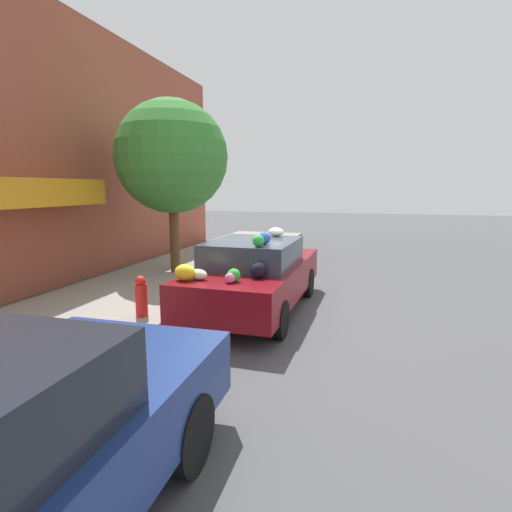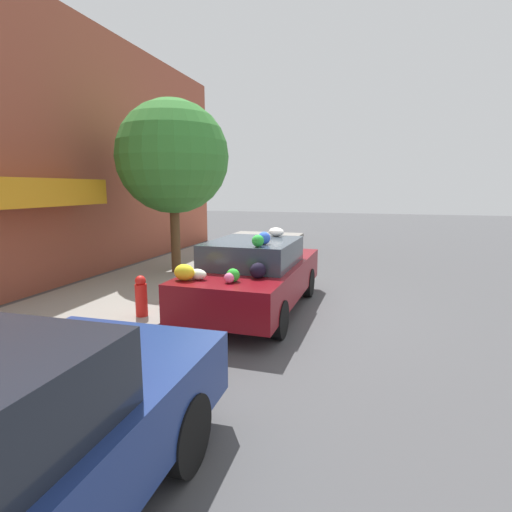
# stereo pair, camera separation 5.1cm
# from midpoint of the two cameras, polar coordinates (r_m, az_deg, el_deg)

# --- Properties ---
(ground_plane) EXTENTS (60.00, 60.00, 0.00)m
(ground_plane) POSITION_cam_midpoint_polar(r_m,az_deg,el_deg) (7.58, -0.77, -7.67)
(ground_plane) COLOR #4C4C4F
(sidewalk_curb) EXTENTS (24.00, 3.20, 0.12)m
(sidewalk_curb) POSITION_cam_midpoint_polar(r_m,az_deg,el_deg) (8.71, -18.11, -5.44)
(sidewalk_curb) COLOR gray
(sidewalk_curb) RESTS_ON ground
(building_facade) EXTENTS (18.00, 1.20, 6.36)m
(building_facade) POSITION_cam_midpoint_polar(r_m,az_deg,el_deg) (9.89, -30.18, 13.50)
(building_facade) COLOR #9E4C38
(building_facade) RESTS_ON ground
(street_tree) EXTENTS (2.78, 2.78, 4.29)m
(street_tree) POSITION_cam_midpoint_polar(r_m,az_deg,el_deg) (10.37, -12.09, 13.61)
(street_tree) COLOR brown
(street_tree) RESTS_ON sidewalk_curb
(fire_hydrant) EXTENTS (0.20, 0.20, 0.70)m
(fire_hydrant) POSITION_cam_midpoint_polar(r_m,az_deg,el_deg) (7.02, -16.28, -5.55)
(fire_hydrant) COLOR red
(fire_hydrant) RESTS_ON sidewalk_curb
(art_car) EXTENTS (4.04, 1.74, 1.55)m
(art_car) POSITION_cam_midpoint_polar(r_m,az_deg,el_deg) (7.34, -0.30, -2.56)
(art_car) COLOR maroon
(art_car) RESTS_ON ground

